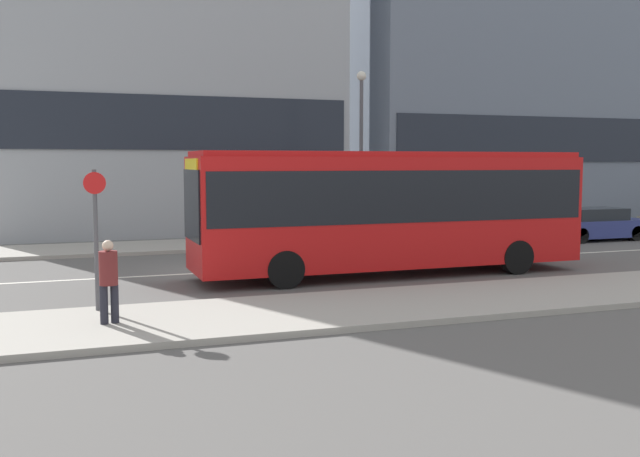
{
  "coord_description": "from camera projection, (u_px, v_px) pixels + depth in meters",
  "views": [
    {
      "loc": [
        -4.27,
        -19.91,
        3.14
      ],
      "look_at": [
        2.27,
        -1.75,
        1.33
      ],
      "focal_mm": 40.0,
      "sensor_mm": 36.0,
      "label": 1
    }
  ],
  "objects": [
    {
      "name": "sidewalk_far",
      "position": [
        189.0,
        246.0,
        26.24
      ],
      "size": [
        44.0,
        3.5,
        0.13
      ],
      "color": "#A39E93",
      "rests_on": "ground_plane"
    },
    {
      "name": "apartment_block_right_tower",
      "position": [
        516.0,
        75.0,
        37.63
      ],
      "size": [
        17.51,
        6.16,
        15.46
      ],
      "color": "slate",
      "rests_on": "ground_plane"
    },
    {
      "name": "parked_car_0",
      "position": [
        594.0,
        225.0,
        28.68
      ],
      "size": [
        4.33,
        1.77,
        1.3
      ],
      "color": "navy",
      "rests_on": "ground_plane"
    },
    {
      "name": "sidewalk_near",
      "position": [
        290.0,
        313.0,
        14.53
      ],
      "size": [
        44.0,
        3.5,
        0.13
      ],
      "color": "#A39E93",
      "rests_on": "ground_plane"
    },
    {
      "name": "lane_centerline",
      "position": [
        225.0,
        272.0,
        20.39
      ],
      "size": [
        41.8,
        0.16,
        0.01
      ],
      "color": "silver",
      "rests_on": "ground_plane"
    },
    {
      "name": "street_lamp",
      "position": [
        361.0,
        137.0,
        27.02
      ],
      "size": [
        0.36,
        0.36,
        6.42
      ],
      "color": "#4C4C51",
      "rests_on": "sidewalk_far"
    },
    {
      "name": "apartment_block_left_tower",
      "position": [
        166.0,
        39.0,
        31.71
      ],
      "size": [
        14.94,
        6.8,
        17.19
      ],
      "color": "#9EA3A8",
      "rests_on": "ground_plane"
    },
    {
      "name": "bus_stop_sign",
      "position": [
        96.0,
        229.0,
        14.35
      ],
      "size": [
        0.44,
        0.12,
        2.86
      ],
      "color": "#4C4C51",
      "rests_on": "sidewalk_near"
    },
    {
      "name": "city_bus",
      "position": [
        390.0,
        205.0,
        19.72
      ],
      "size": [
        11.01,
        2.47,
        3.42
      ],
      "rotation": [
        0.0,
        0.0,
        0.02
      ],
      "color": "red",
      "rests_on": "ground_plane"
    },
    {
      "name": "pedestrian_near_stop",
      "position": [
        109.0,
        277.0,
        13.24
      ],
      "size": [
        0.35,
        0.34,
        1.57
      ],
      "rotation": [
        0.0,
        0.0,
        0.22
      ],
      "color": "#23232D",
      "rests_on": "sidewalk_near"
    },
    {
      "name": "ground_plane",
      "position": [
        225.0,
        272.0,
        20.39
      ],
      "size": [
        120.0,
        120.0,
        0.0
      ],
      "primitive_type": "plane",
      "color": "#595654"
    }
  ]
}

